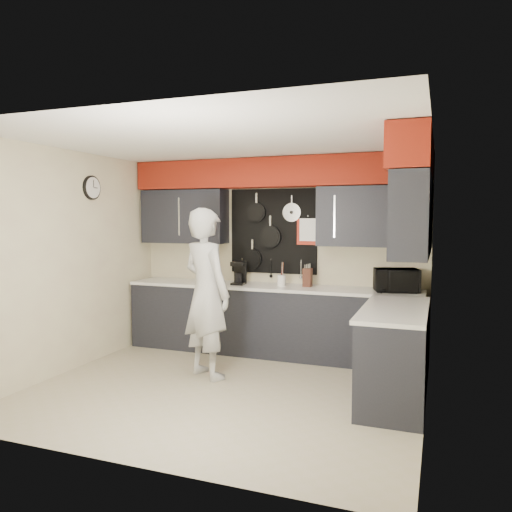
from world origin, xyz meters
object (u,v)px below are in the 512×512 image
at_px(utensil_crock, 282,280).
at_px(person, 206,293).
at_px(knife_block, 308,278).
at_px(microwave, 396,280).
at_px(coffee_maker, 239,272).

relative_size(utensil_crock, person, 0.07).
relative_size(knife_block, utensil_crock, 1.66).
relative_size(microwave, person, 0.26).
distance_m(utensil_crock, coffee_maker, 0.58).
bearing_deg(utensil_crock, coffee_maker, -174.36).
bearing_deg(knife_block, person, -124.77).
bearing_deg(person, utensil_crock, -87.51).
height_order(knife_block, coffee_maker, coffee_maker).
bearing_deg(knife_block, utensil_crock, -170.62).
relative_size(microwave, coffee_maker, 1.63).
distance_m(coffee_maker, person, 1.09).
distance_m(microwave, utensil_crock, 1.45).
height_order(microwave, person, person).
distance_m(microwave, person, 2.28).
xyz_separation_m(knife_block, coffee_maker, (-0.91, -0.10, 0.04)).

